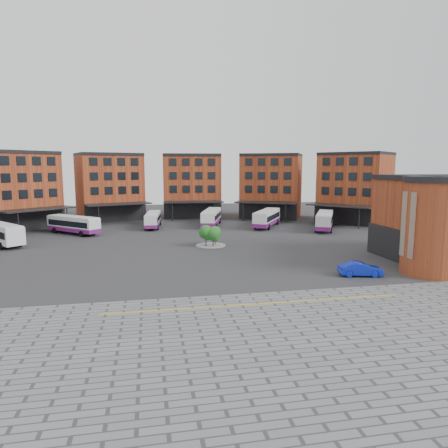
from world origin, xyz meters
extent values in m
plane|color=#28282B|center=(0.00, 0.00, 0.00)|extent=(160.00, 160.00, 0.00)
cube|color=slate|center=(2.00, -22.00, 0.01)|extent=(50.00, 22.00, 0.02)
cube|color=gold|center=(2.00, -14.00, 0.03)|extent=(26.00, 0.15, 0.02)
cube|color=#994221|center=(-31.45, 36.93, 7.00)|extent=(16.35, 16.13, 14.00)
cube|color=black|center=(-28.20, 33.32, 2.00)|extent=(10.00, 9.07, 4.00)
cube|color=black|center=(-31.45, 36.93, 14.30)|extent=(16.55, 16.35, 0.60)
cube|color=black|center=(-28.07, 33.17, 9.20)|extent=(8.60, 7.77, 8.00)
cube|color=black|center=(-26.63, 31.58, 4.00)|extent=(12.61, 11.97, 0.25)
cylinder|color=black|center=(-28.81, 27.19, 2.00)|extent=(0.20, 0.20, 4.00)
cylinder|color=black|center=(-22.05, 33.28, 2.00)|extent=(0.20, 0.20, 4.00)
cube|color=#994221|center=(-15.30, 46.44, 7.00)|extent=(15.55, 13.69, 14.00)
cube|color=black|center=(-13.72, 41.85, 2.00)|extent=(12.45, 4.71, 4.00)
cube|color=black|center=(-15.30, 46.44, 14.30)|extent=(15.65, 13.97, 0.60)
cube|color=black|center=(-13.66, 41.66, 9.20)|extent=(10.87, 3.87, 8.00)
cube|color=black|center=(-12.96, 39.63, 4.00)|extent=(13.72, 8.39, 0.25)
cylinder|color=black|center=(-16.67, 36.45, 2.00)|extent=(0.20, 0.20, 4.00)
cylinder|color=black|center=(-8.07, 39.41, 2.00)|extent=(0.20, 0.20, 4.00)
cube|color=#994221|center=(3.28, 48.89, 7.00)|extent=(13.67, 10.88, 14.00)
cube|color=black|center=(2.94, 44.05, 2.00)|extent=(13.00, 1.41, 4.00)
cube|color=black|center=(3.28, 48.89, 14.30)|extent=(13.69, 11.18, 0.60)
cube|color=black|center=(2.93, 43.85, 9.20)|extent=(11.42, 0.95, 8.00)
cube|color=black|center=(2.78, 41.70, 4.00)|extent=(13.28, 5.30, 0.25)
cylinder|color=black|center=(-1.89, 40.22, 2.00)|extent=(0.20, 0.20, 4.00)
cylinder|color=black|center=(7.19, 39.59, 2.00)|extent=(0.20, 0.20, 4.00)
cube|color=#994221|center=(21.34, 43.88, 7.00)|extent=(16.12, 14.81, 14.00)
cube|color=black|center=(19.14, 39.56, 2.00)|extent=(11.81, 6.35, 4.00)
cube|color=black|center=(21.34, 43.88, 14.30)|extent=(16.26, 15.08, 0.60)
cube|color=black|center=(19.04, 39.38, 9.20)|extent=(10.26, 5.33, 8.00)
cube|color=black|center=(18.07, 37.46, 4.00)|extent=(13.58, 9.82, 0.25)
cylinder|color=black|center=(13.20, 37.92, 2.00)|extent=(0.20, 0.20, 4.00)
cylinder|color=black|center=(21.31, 33.79, 2.00)|extent=(0.20, 0.20, 4.00)
cube|color=#994221|center=(36.00, 32.21, 7.00)|extent=(16.02, 16.39, 14.00)
cube|color=black|center=(32.29, 29.09, 2.00)|extent=(8.74, 10.28, 4.00)
cube|color=black|center=(36.00, 32.21, 14.30)|extent=(16.25, 16.58, 0.60)
cube|color=black|center=(32.14, 28.96, 9.20)|extent=(7.47, 8.86, 8.00)
cube|color=black|center=(30.49, 27.58, 4.00)|extent=(11.73, 12.79, 0.25)
cylinder|color=black|center=(26.19, 29.91, 2.00)|extent=(0.20, 0.20, 4.00)
cylinder|color=black|center=(32.03, 22.94, 2.00)|extent=(0.20, 0.20, 4.00)
cube|color=#994221|center=(30.00, -2.00, 5.00)|extent=(14.00, 12.00, 10.00)
cube|color=black|center=(22.90, -2.00, 2.00)|extent=(0.40, 12.00, 4.00)
cylinder|color=#994221|center=(23.00, -8.00, 5.00)|extent=(6.00, 6.00, 10.00)
cylinder|color=black|center=(23.00, -8.00, 10.30)|extent=(6.40, 6.40, 0.60)
cube|color=red|center=(20.10, -8.00, 5.50)|extent=(0.12, 2.20, 7.00)
cylinder|color=gray|center=(2.00, 12.00, 0.06)|extent=(4.40, 4.40, 0.12)
cylinder|color=#332114|center=(1.20, 11.40, 0.77)|extent=(0.14, 0.14, 1.55)
sphere|color=#194918|center=(1.20, 11.40, 2.17)|extent=(2.06, 2.06, 2.06)
sphere|color=#194918|center=(1.40, 11.25, 1.70)|extent=(1.44, 1.44, 1.44)
cylinder|color=#332114|center=(2.80, 12.60, 0.71)|extent=(0.14, 0.14, 1.41)
sphere|color=#194918|center=(2.80, 12.60, 1.98)|extent=(1.74, 1.74, 1.74)
sphere|color=#194918|center=(3.00, 12.45, 1.55)|extent=(1.22, 1.22, 1.22)
cylinder|color=#332114|center=(2.20, 11.00, 0.70)|extent=(0.14, 0.14, 1.40)
sphere|color=#194918|center=(2.20, 11.00, 1.95)|extent=(2.06, 2.06, 2.06)
sphere|color=#194918|center=(2.40, 10.85, 1.53)|extent=(1.44, 1.44, 1.44)
cylinder|color=black|center=(-30.22, 22.15, 0.53)|extent=(0.91, 1.01, 1.05)
cylinder|color=black|center=(-27.59, 14.75, 0.53)|extent=(0.91, 1.01, 1.05)
cylinder|color=black|center=(-25.55, 16.41, 0.53)|extent=(0.91, 1.01, 1.05)
cube|color=silver|center=(-19.87, 26.88, 1.78)|extent=(9.87, 9.29, 2.46)
cube|color=black|center=(-19.87, 26.88, 1.96)|extent=(9.26, 8.74, 0.95)
cube|color=silver|center=(-19.87, 26.88, 3.06)|extent=(9.48, 8.91, 0.12)
cube|color=black|center=(-23.89, 30.53, 2.01)|extent=(1.52, 1.66, 1.11)
cube|color=#6D186E|center=(-19.87, 26.88, 0.90)|extent=(9.93, 9.34, 0.70)
cylinder|color=black|center=(-23.33, 28.33, 0.50)|extent=(0.95, 0.90, 1.00)
cylinder|color=black|center=(-21.64, 30.19, 0.50)|extent=(0.95, 0.90, 1.00)
cylinder|color=black|center=(-18.09, 23.58, 0.50)|extent=(0.95, 0.90, 1.00)
cylinder|color=black|center=(-16.40, 25.44, 0.50)|extent=(0.95, 0.90, 1.00)
cube|color=silver|center=(-6.15, 32.02, 1.65)|extent=(3.30, 10.38, 2.27)
cube|color=black|center=(-6.15, 32.02, 1.81)|extent=(3.28, 9.57, 0.88)
cube|color=silver|center=(-6.15, 32.02, 2.83)|extent=(3.17, 9.97, 0.11)
cube|color=black|center=(-5.67, 37.00, 1.86)|extent=(1.97, 0.31, 1.02)
cube|color=#6D186E|center=(-6.15, 32.02, 0.83)|extent=(3.34, 10.43, 0.65)
cylinder|color=black|center=(-6.99, 35.39, 0.46)|extent=(0.37, 0.95, 0.93)
cylinder|color=black|center=(-4.68, 35.16, 0.46)|extent=(0.37, 0.95, 0.93)
cylinder|color=black|center=(-7.63, 28.89, 0.46)|extent=(0.37, 0.95, 0.93)
cylinder|color=black|center=(-5.32, 28.66, 0.46)|extent=(0.37, 0.95, 0.93)
cube|color=white|center=(5.30, 32.08, 1.83)|extent=(5.71, 11.57, 2.52)
cube|color=black|center=(5.30, 32.08, 2.01)|extent=(5.51, 10.72, 0.98)
cube|color=silver|center=(5.30, 32.08, 3.14)|extent=(5.48, 11.11, 0.12)
cube|color=black|center=(6.90, 37.40, 2.06)|extent=(2.13, 0.74, 1.13)
cube|color=#6D186E|center=(5.30, 32.08, 0.93)|extent=(5.76, 11.62, 0.72)
cylinder|color=black|center=(5.11, 35.91, 0.51)|extent=(0.59, 1.07, 1.03)
cylinder|color=black|center=(7.57, 35.18, 0.51)|extent=(0.59, 1.07, 1.03)
cylinder|color=black|center=(3.03, 28.98, 0.51)|extent=(0.59, 1.07, 1.03)
cylinder|color=black|center=(5.49, 28.24, 0.51)|extent=(0.59, 1.07, 1.03)
cube|color=white|center=(15.66, 28.52, 1.87)|extent=(8.18, 11.31, 2.58)
cube|color=black|center=(15.66, 28.52, 2.05)|extent=(7.76, 10.55, 1.00)
cube|color=silver|center=(15.66, 28.52, 3.21)|extent=(7.85, 10.86, 0.13)
cube|color=black|center=(18.57, 33.42, 2.11)|extent=(1.99, 1.25, 1.16)
cube|color=#6D186E|center=(15.66, 28.52, 0.95)|extent=(8.23, 11.37, 0.74)
cylinder|color=black|center=(16.42, 32.38, 0.53)|extent=(0.81, 1.07, 1.05)
cylinder|color=black|center=(18.68, 31.04, 0.53)|extent=(0.81, 1.07, 1.05)
cylinder|color=black|center=(12.63, 26.00, 0.53)|extent=(0.81, 1.07, 1.05)
cylinder|color=black|center=(14.90, 24.66, 0.53)|extent=(0.81, 1.07, 1.05)
cube|color=silver|center=(25.25, 23.23, 1.86)|extent=(7.69, 11.45, 2.57)
cube|color=black|center=(25.25, 23.23, 2.05)|extent=(7.32, 10.66, 1.00)
cube|color=silver|center=(25.25, 23.23, 3.20)|extent=(7.38, 10.99, 0.13)
cube|color=black|center=(27.88, 28.26, 2.10)|extent=(2.03, 1.14, 1.16)
cube|color=#6D186E|center=(25.25, 23.23, 0.95)|extent=(7.75, 11.51, 0.74)
cylinder|color=black|center=(25.80, 27.12, 0.53)|extent=(0.77, 1.08, 1.05)
cylinder|color=black|center=(28.13, 25.90, 0.53)|extent=(0.77, 1.08, 1.05)
cylinder|color=black|center=(22.37, 20.57, 0.53)|extent=(0.77, 1.08, 1.05)
cylinder|color=black|center=(24.69, 19.35, 0.53)|extent=(0.77, 1.08, 1.05)
imported|color=#0D20B4|center=(15.20, -7.40, 0.75)|extent=(4.81, 2.51, 1.51)
camera|label=1|loc=(-6.94, -45.49, 11.57)|focal=32.00mm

